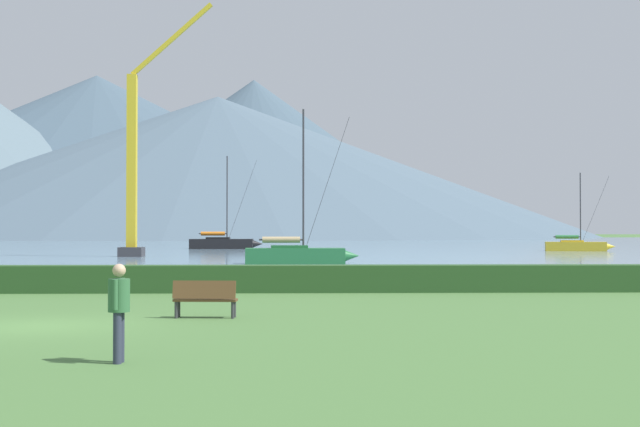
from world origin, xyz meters
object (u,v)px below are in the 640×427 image
(sailboat_slip_3, at_px, (296,254))
(park_bench_near_path, at_px, (205,297))
(sailboat_slip_6, at_px, (576,246))
(dock_crane, at_px, (135,171))
(sailboat_slip_1, at_px, (223,243))
(person_standing_walker, at_px, (119,304))

(sailboat_slip_3, distance_m, park_bench_near_path, 36.07)
(sailboat_slip_3, relative_size, park_bench_near_path, 6.39)
(sailboat_slip_6, bearing_deg, dock_crane, -143.74)
(sailboat_slip_1, relative_size, person_standing_walker, 6.84)
(park_bench_near_path, bearing_deg, sailboat_slip_3, 90.36)
(park_bench_near_path, xyz_separation_m, dock_crane, (-11.21, 52.26, 6.71))
(sailboat_slip_1, height_order, person_standing_walker, sailboat_slip_1)
(sailboat_slip_6, xyz_separation_m, park_bench_near_path, (-32.79, -70.77, -0.07))
(sailboat_slip_3, distance_m, person_standing_walker, 43.49)
(sailboat_slip_6, distance_m, dock_crane, 48.19)
(sailboat_slip_1, height_order, sailboat_slip_3, sailboat_slip_1)
(person_standing_walker, xyz_separation_m, dock_crane, (-10.53, 59.65, 6.27))
(sailboat_slip_6, xyz_separation_m, dock_crane, (-44.00, -18.51, 6.64))
(sailboat_slip_3, bearing_deg, park_bench_near_path, -95.50)
(person_standing_walker, distance_m, dock_crane, 60.90)
(dock_crane, bearing_deg, sailboat_slip_3, -49.99)
(sailboat_slip_3, bearing_deg, person_standing_walker, -95.74)
(park_bench_near_path, distance_m, dock_crane, 53.87)
(sailboat_slip_3, distance_m, dock_crane, 22.25)
(sailboat_slip_1, xyz_separation_m, sailboat_slip_3, (8.76, -47.63, -0.09))
(sailboat_slip_6, relative_size, person_standing_walker, 5.12)
(sailboat_slip_6, bearing_deg, person_standing_walker, -99.73)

